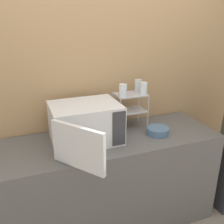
% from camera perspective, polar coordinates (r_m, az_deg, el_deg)
% --- Properties ---
extents(wall_back, '(8.00, 0.06, 2.60)m').
position_cam_1_polar(wall_back, '(2.39, -3.40, 6.12)').
color(wall_back, tan).
rests_on(wall_back, ground_plane).
extents(counter, '(1.93, 0.66, 0.91)m').
position_cam_1_polar(counter, '(2.44, -0.19, -15.63)').
color(counter, '#595654').
rests_on(counter, ground_plane).
extents(microwave, '(0.59, 0.80, 0.33)m').
position_cam_1_polar(microwave, '(2.08, -6.16, -2.69)').
color(microwave, silver).
rests_on(microwave, counter).
extents(dish_rack, '(0.29, 0.20, 0.33)m').
position_cam_1_polar(dish_rack, '(2.35, 4.19, 2.00)').
color(dish_rack, '#B2B2B7').
rests_on(dish_rack, counter).
extents(glass_front_left, '(0.07, 0.07, 0.11)m').
position_cam_1_polar(glass_front_left, '(2.22, 2.52, 4.96)').
color(glass_front_left, silver).
rests_on(glass_front_left, dish_rack).
extents(glass_back_right, '(0.07, 0.07, 0.11)m').
position_cam_1_polar(glass_back_right, '(2.39, 6.02, 6.03)').
color(glass_back_right, silver).
rests_on(glass_back_right, dish_rack).
extents(glass_front_right, '(0.07, 0.07, 0.11)m').
position_cam_1_polar(glass_front_right, '(2.30, 7.19, 5.40)').
color(glass_front_right, silver).
rests_on(glass_front_right, dish_rack).
extents(bowl, '(0.20, 0.20, 0.06)m').
position_cam_1_polar(bowl, '(2.30, 10.38, -4.28)').
color(bowl, slate).
rests_on(bowl, counter).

